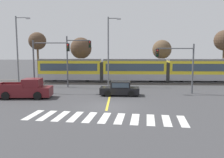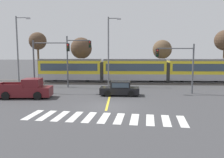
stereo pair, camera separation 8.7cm
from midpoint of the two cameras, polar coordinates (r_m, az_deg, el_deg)
name	(u,v)px [view 1 (the left image)]	position (r m, az deg, el deg)	size (l,w,h in m)	color
ground_plane	(107,107)	(20.65, -1.28, -6.71)	(200.00, 200.00, 0.00)	#3D3D3F
track_bed	(113,82)	(35.46, 0.16, -0.79)	(120.00, 4.00, 0.18)	#4C4742
rail_near	(113,82)	(34.73, 0.12, -0.72)	(120.00, 0.08, 0.10)	#939399
rail_far	(113,81)	(36.16, 0.20, -0.42)	(120.00, 0.08, 0.10)	#939399
light_rail_tram	(134,69)	(35.28, 5.27, 2.33)	(28.00, 2.64, 3.43)	#9E9EA3
crosswalk_stripe_0	(33,115)	(19.14, -18.54, -8.17)	(0.56, 2.80, 0.01)	silver
crosswalk_stripe_1	(47,115)	(18.67, -15.49, -8.43)	(0.56, 2.80, 0.01)	silver
crosswalk_stripe_2	(61,116)	(18.26, -12.30, -8.69)	(0.56, 2.80, 0.01)	silver
crosswalk_stripe_3	(75,117)	(17.91, -8.96, -8.92)	(0.56, 2.80, 0.01)	silver
crosswalk_stripe_4	(90,117)	(17.62, -5.50, -9.13)	(0.56, 2.80, 0.01)	silver
crosswalk_stripe_5	(105,118)	(17.40, -1.94, -9.32)	(0.56, 2.80, 0.01)	silver
crosswalk_stripe_6	(120,118)	(17.24, 1.71, -9.47)	(0.56, 2.80, 0.01)	silver
crosswalk_stripe_7	(135,119)	(17.16, 5.41, -9.58)	(0.56, 2.80, 0.01)	silver
crosswalk_stripe_8	(151,120)	(17.14, 9.14, -9.66)	(0.56, 2.80, 0.01)	silver
crosswalk_stripe_9	(167,120)	(17.19, 12.86, -9.69)	(0.56, 2.80, 0.01)	silver
crosswalk_stripe_10	(183,121)	(17.32, 16.54, -9.69)	(0.56, 2.80, 0.01)	silver
lane_centre_line	(110,94)	(26.37, -0.52, -3.69)	(0.20, 14.46, 0.01)	gold
sedan_crossing	(120,89)	(25.67, 1.79, -2.41)	(4.25, 2.01, 1.52)	black
pickup_truck	(26,90)	(25.88, -20.06, -2.44)	(5.50, 2.46, 1.98)	maroon
traffic_light_far_left	(75,54)	(31.43, -9.03, 5.85)	(3.25, 0.38, 6.70)	#515459
traffic_light_mid_left	(46,57)	(28.12, -15.67, 5.03)	(4.25, 0.38, 6.00)	#515459
traffic_light_mid_right	(179,61)	(27.48, 15.84, 4.24)	(4.25, 0.38, 5.57)	#515459
street_lamp_west	(18,47)	(35.39, -21.67, 7.17)	(2.06, 0.28, 9.47)	slate
street_lamp_centre	(109,48)	(32.49, -0.74, 7.53)	(1.81, 0.28, 9.32)	slate
bare_tree_far_west	(37,41)	(42.35, -17.58, 8.61)	(2.94, 2.94, 7.88)	brown
bare_tree_west	(81,48)	(41.03, -7.53, 7.33)	(3.63, 3.63, 7.02)	brown
bare_tree_east	(162,50)	(41.45, 11.85, 6.92)	(3.23, 3.23, 6.60)	brown
bare_tree_far_east	(224,41)	(42.17, 25.37, 8.33)	(3.25, 3.25, 8.05)	brown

